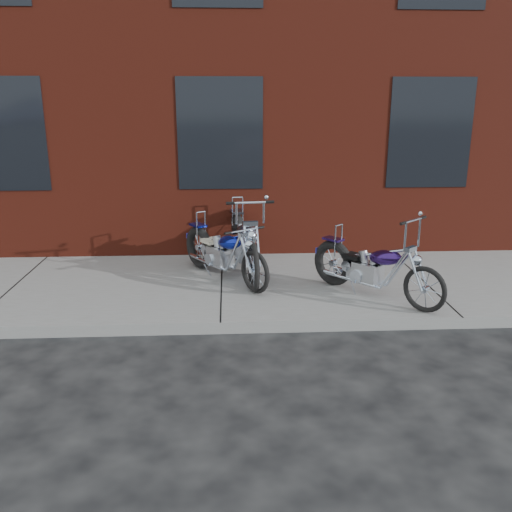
{
  "coord_description": "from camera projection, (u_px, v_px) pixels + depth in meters",
  "views": [
    {
      "loc": [
        0.11,
        -6.07,
        2.75
      ],
      "look_at": [
        0.47,
        0.8,
        0.75
      ],
      "focal_mm": 38.0,
      "sensor_mm": 36.0,
      "label": 1
    }
  ],
  "objects": [
    {
      "name": "building_brick",
      "position": [
        221.0,
        46.0,
        13.14
      ],
      "size": [
        22.0,
        10.0,
        8.0
      ],
      "primitive_type": "cube",
      "color": "maroon",
      "rests_on": "ground"
    },
    {
      "name": "chopper_blue",
      "position": [
        223.0,
        254.0,
        8.06
      ],
      "size": [
        1.27,
        1.81,
        0.92
      ],
      "rotation": [
        0.0,
        0.0,
        -0.98
      ],
      "color": "black",
      "rests_on": "sidewalk"
    },
    {
      "name": "sidewalk",
      "position": [
        222.0,
        287.0,
        8.0
      ],
      "size": [
        22.0,
        3.0,
        0.15
      ],
      "primitive_type": "cube",
      "color": "gray",
      "rests_on": "ground"
    },
    {
      "name": "chopper_third",
      "position": [
        244.0,
        244.0,
        8.38
      ],
      "size": [
        0.59,
        2.42,
        1.23
      ],
      "rotation": [
        0.0,
        0.0,
        -1.45
      ],
      "color": "black",
      "rests_on": "sidewalk"
    },
    {
      "name": "ground",
      "position": [
        221.0,
        334.0,
        6.59
      ],
      "size": [
        120.0,
        120.0,
        0.0
      ],
      "primitive_type": "plane",
      "color": "black",
      "rests_on": "ground"
    },
    {
      "name": "chopper_purple",
      "position": [
        373.0,
        270.0,
        7.32
      ],
      "size": [
        1.44,
        1.64,
        1.17
      ],
      "rotation": [
        0.0,
        0.0,
        -0.85
      ],
      "color": "black",
      "rests_on": "sidewalk"
    }
  ]
}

